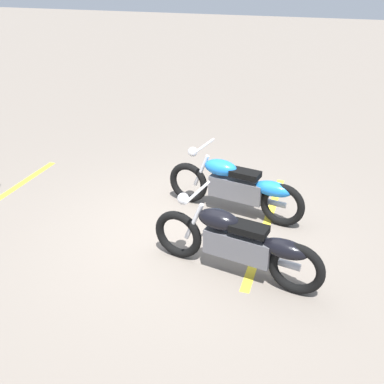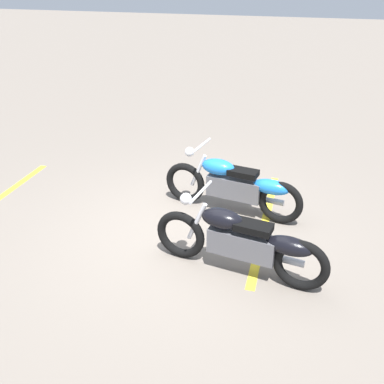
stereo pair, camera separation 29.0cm
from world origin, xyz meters
name	(u,v)px [view 2 (the right image)]	position (x,y,z in m)	size (l,w,h in m)	color
ground_plane	(188,231)	(0.00, 0.00, 0.00)	(60.00, 60.00, 0.00)	slate
motorcycle_bright_foreground	(235,185)	(-0.53, -0.73, 0.46)	(2.22, 0.67, 1.04)	black
motorcycle_dark_foreground	(243,242)	(-0.91, 0.74, 0.46)	(2.22, 0.65, 1.04)	black
parking_stripe_near	(265,223)	(-1.05, -0.53, 0.00)	(3.20, 0.12, 0.01)	yellow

